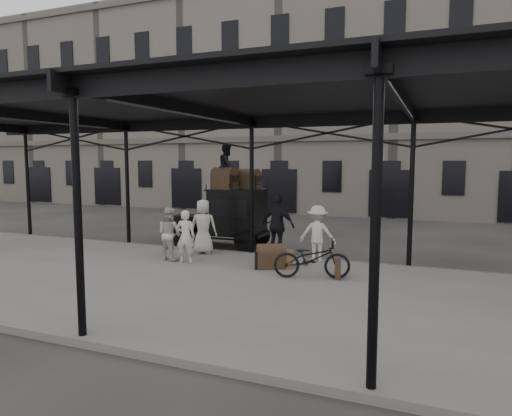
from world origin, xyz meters
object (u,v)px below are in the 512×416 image
(steamer_trunk_roof_near, at_px, (224,180))
(porter_official, at_px, (278,225))
(porter_left, at_px, (186,236))
(steamer_trunk_platform, at_px, (271,258))
(bicycle, at_px, (312,258))
(taxi, at_px, (230,215))

(steamer_trunk_roof_near, bearing_deg, porter_official, -12.54)
(porter_left, height_order, steamer_trunk_platform, porter_left)
(bicycle, relative_size, steamer_trunk_roof_near, 2.23)
(porter_left, bearing_deg, steamer_trunk_roof_near, -97.73)
(bicycle, relative_size, steamer_trunk_platform, 2.48)
(porter_left, xyz_separation_m, porter_official, (2.27, 1.90, 0.20))
(taxi, bearing_deg, porter_official, -31.59)
(steamer_trunk_roof_near, bearing_deg, porter_left, -72.25)
(porter_left, relative_size, porter_official, 0.80)
(steamer_trunk_roof_near, distance_m, steamer_trunk_platform, 4.53)
(porter_official, bearing_deg, steamer_trunk_platform, 112.89)
(taxi, relative_size, porter_left, 2.29)
(taxi, relative_size, steamer_trunk_roof_near, 4.08)
(porter_left, bearing_deg, bicycle, 163.13)
(steamer_trunk_platform, bearing_deg, taxi, 103.80)
(bicycle, height_order, steamer_trunk_platform, bicycle)
(bicycle, bearing_deg, taxi, 30.95)
(taxi, relative_size, porter_official, 1.82)
(porter_left, xyz_separation_m, steamer_trunk_roof_near, (-0.22, 3.13, 1.56))
(porter_official, xyz_separation_m, steamer_trunk_platform, (0.37, -1.62, -0.71))
(taxi, bearing_deg, porter_left, -87.71)
(bicycle, bearing_deg, steamer_trunk_platform, 47.84)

